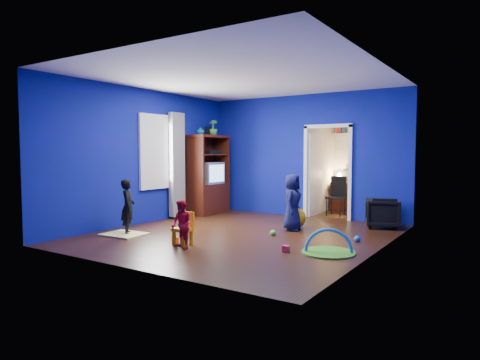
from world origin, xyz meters
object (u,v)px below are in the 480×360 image
Objects in this scene: tv_armoire at (208,175)px; hopper_ball at (295,218)px; toddler_red at (182,225)px; study_desk at (349,197)px; vase at (200,131)px; crt_tv at (209,173)px; folding_chair at (336,197)px; armchair at (383,213)px; kid_chair at (183,230)px; play_mat at (328,252)px; child_black at (128,207)px; child_navy at (292,202)px.

hopper_ball is at bearing -14.31° from tv_armoire.
study_desk is (0.77, 5.75, -0.02)m from toddler_red.
vase reaches higher than hopper_ball.
crt_tv is 0.76× the size of folding_chair.
armchair is 4.20m from kid_chair.
hopper_ball reaches higher than play_mat.
child_black is 0.53× the size of tv_armoire.
hopper_ball is at bearing 94.33° from toddler_red.
folding_chair is (0.00, -0.96, 0.09)m from study_desk.
vase is 0.46× the size of hopper_ball.
child_black is 3.05m from tv_armoire.
vase is 0.24× the size of play_mat.
toddler_red is 1.12× the size of crt_tv.
child_navy is at bearing -90.16° from study_desk.
crt_tv is (-2.00, 3.37, 0.63)m from toddler_red.
vase is at bearing -97.59° from crt_tv.
toddler_red is 3.99m from tv_armoire.
child_black is 1.32× the size of toddler_red.
tv_armoire is at bearing 61.68° from child_navy.
vase is 3.66m from folding_chair.
toddler_red is 2.33m from play_mat.
study_desk is 0.96m from folding_chair.
child_black reaches higher than toddler_red.
kid_chair is (-0.86, -2.47, 0.04)m from hopper_ball.
child_black is at bearing 174.67° from kid_chair.
child_navy reaches higher than kid_chair.
folding_chair is at bearing 80.26° from kid_chair.
armchair reaches higher than hopper_ball.
child_black is at bearing -118.72° from folding_chair.
armchair is 0.58× the size of child_navy.
tv_armoire reaches higher than child_black.
tv_armoire reaches higher than hopper_ball.
armchair is 0.74× the size of study_desk.
hopper_ball is 3.08m from study_desk.
armchair is 0.33× the size of tv_armoire.
armchair is at bearing 78.65° from toddler_red.
folding_chair is at bearing -72.17° from child_black.
armchair is 0.71× the size of folding_chair.
toddler_red is 1.85× the size of hopper_ball.
hopper_ball is at bearing -8.31° from vase.
child_black reaches higher than play_mat.
kid_chair is (1.85, -3.17, -0.77)m from crt_tv.
kid_chair is at bearing -140.37° from child_black.
toddler_red reaches higher than armchair.
child_navy reaches higher than study_desk.
study_desk is at bearing -9.71° from child_navy.
folding_chair is at bearing 27.08° from crt_tv.
crt_tv is 2.91m from hopper_ball.
hopper_ball is (-0.05, 0.25, -0.35)m from child_navy.
crt_tv is at bearing -152.92° from folding_chair.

